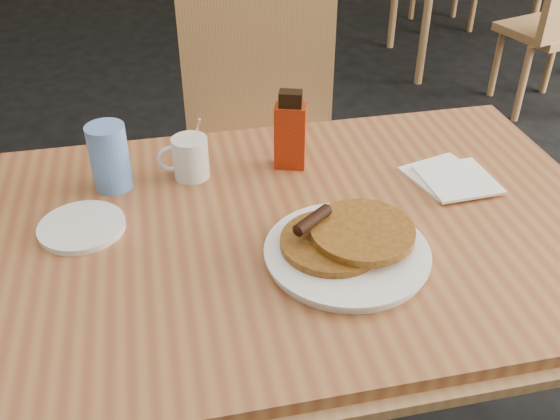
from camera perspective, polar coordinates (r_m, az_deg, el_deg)
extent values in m
cube|color=#9B6237|center=(1.19, 2.05, -1.97)|extent=(1.26, 0.89, 0.04)
cube|color=#AF7D52|center=(1.20, 2.03, -2.55)|extent=(1.30, 0.93, 0.02)
cylinder|color=#AF7D52|center=(1.80, 16.66, -4.06)|extent=(0.04, 0.04, 0.71)
cylinder|color=#AF7D52|center=(3.60, 13.20, 16.44)|extent=(0.04, 0.04, 0.71)
cube|color=#AF7D52|center=(1.85, -1.22, 3.97)|extent=(0.47, 0.47, 0.04)
cube|color=#AF7D52|center=(1.92, -2.06, 14.22)|extent=(0.46, 0.05, 0.50)
cylinder|color=#AF7D52|center=(1.84, -6.25, -6.32)|extent=(0.04, 0.04, 0.47)
cylinder|color=#AF7D52|center=(2.17, 3.20, 0.98)|extent=(0.04, 0.04, 0.47)
cylinder|color=#AF7D52|center=(4.46, 13.44, 17.86)|extent=(0.04, 0.04, 0.40)
cube|color=#AF7D52|center=(3.48, 23.24, 14.82)|extent=(0.49, 0.49, 0.04)
cylinder|color=#AF7D52|center=(3.35, 21.28, 10.63)|extent=(0.04, 0.04, 0.39)
cylinder|color=#AF7D52|center=(3.75, 23.52, 12.57)|extent=(0.04, 0.04, 0.39)
cylinder|color=white|center=(1.10, 6.13, -4.02)|extent=(0.28, 0.28, 0.02)
cylinder|color=white|center=(1.09, 6.15, -3.73)|extent=(0.29, 0.29, 0.01)
cylinder|color=#945B1F|center=(1.09, 4.73, -2.97)|extent=(0.18, 0.18, 0.01)
cylinder|color=#945B1F|center=(1.10, 7.53, -1.95)|extent=(0.18, 0.18, 0.01)
cylinder|color=black|center=(1.09, 3.00, -0.91)|extent=(0.08, 0.07, 0.02)
cylinder|color=white|center=(1.31, -8.17, 4.76)|extent=(0.07, 0.07, 0.09)
torus|color=white|center=(1.31, -9.87, 4.63)|extent=(0.06, 0.01, 0.06)
cylinder|color=black|center=(1.29, -8.30, 6.19)|extent=(0.07, 0.07, 0.01)
cylinder|color=white|center=(1.29, -7.81, 5.99)|extent=(0.04, 0.04, 0.13)
cube|color=maroon|center=(1.32, 0.94, 6.73)|extent=(0.07, 0.06, 0.14)
cube|color=black|center=(1.28, 0.97, 10.14)|extent=(0.05, 0.04, 0.03)
cube|color=white|center=(1.36, 14.83, 3.02)|extent=(0.18, 0.18, 0.01)
cube|color=white|center=(1.34, 15.96, 2.68)|extent=(0.16, 0.16, 0.01)
cylinder|color=#608FE0|center=(1.30, -15.32, 4.69)|extent=(0.08, 0.08, 0.14)
cylinder|color=white|center=(1.22, -17.67, -1.47)|extent=(0.18, 0.18, 0.01)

